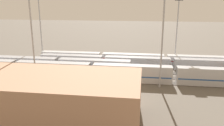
{
  "coord_description": "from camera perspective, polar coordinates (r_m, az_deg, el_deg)",
  "views": [
    {
      "loc": [
        -14.69,
        74.58,
        23.25
      ],
      "look_at": [
        -4.13,
        -1.08,
        2.5
      ],
      "focal_mm": 36.96,
      "sensor_mm": 36.0,
      "label": 1
    }
  ],
  "objects": [
    {
      "name": "track_bed_3",
      "position": [
        74.8,
        -3.78,
        -2.9
      ],
      "size": [
        140.0,
        2.8,
        0.12
      ],
      "primitive_type": "cube",
      "color": "#3D3833",
      "rests_on": "ground_plane"
    },
    {
      "name": "train_on_track_3",
      "position": [
        77.61,
        -13.12,
        -0.63
      ],
      "size": [
        47.2,
        3.0,
        5.0
      ],
      "color": "#A8AAB2",
      "rests_on": "ground_plane"
    },
    {
      "name": "light_mast_0",
      "position": [
        88.07,
        15.89,
        9.8
      ],
      "size": [
        2.8,
        0.7,
        24.47
      ],
      "color": "#9EA0A5",
      "rests_on": "ground_plane"
    },
    {
      "name": "light_mast_3",
      "position": [
        68.39,
        -19.64,
        11.94
      ],
      "size": [
        2.8,
        0.7,
        32.86
      ],
      "color": "#9EA0A5",
      "rests_on": "ground_plane"
    },
    {
      "name": "maintenance_shed",
      "position": [
        50.11,
        -22.45,
        -7.76
      ],
      "size": [
        48.87,
        16.32,
        9.39
      ],
      "primitive_type": "cube",
      "color": "tan",
      "rests_on": "ground_plane"
    },
    {
      "name": "track_bed_2",
      "position": [
        79.47,
        -3.06,
        -1.79
      ],
      "size": [
        140.0,
        2.8,
        0.12
      ],
      "primitive_type": "cube",
      "color": "#3D3833",
      "rests_on": "ground_plane"
    },
    {
      "name": "train_on_track_1",
      "position": [
        82.38,
        6.27,
        0.17
      ],
      "size": [
        71.4,
        3.0,
        3.8
      ],
      "color": "#A8AAB2",
      "rests_on": "ground_plane"
    },
    {
      "name": "light_mast_1",
      "position": [
        61.96,
        12.48,
        8.28
      ],
      "size": [
        2.8,
        0.7,
        25.08
      ],
      "color": "#9EA0A5",
      "rests_on": "ground_plane"
    },
    {
      "name": "track_bed_1",
      "position": [
        84.18,
        -2.41,
        -0.81
      ],
      "size": [
        140.0,
        2.8,
        0.12
      ],
      "primitive_type": "cube",
      "color": "#3D3833",
      "rests_on": "ground_plane"
    },
    {
      "name": "train_on_track_4",
      "position": [
        69.48,
        -5.03,
        -2.17
      ],
      "size": [
        95.6,
        3.06,
        5.0
      ],
      "color": "#B7BABF",
      "rests_on": "ground_plane"
    },
    {
      "name": "train_on_track_0",
      "position": [
        87.29,
        5.17,
        1.06
      ],
      "size": [
        71.4,
        3.06,
        3.8
      ],
      "color": "silver",
      "rests_on": "ground_plane"
    },
    {
      "name": "track_bed_4",
      "position": [
        70.17,
        -4.61,
        -4.15
      ],
      "size": [
        140.0,
        2.8,
        0.12
      ],
      "primitive_type": "cube",
      "color": "#4C443D",
      "rests_on": "ground_plane"
    },
    {
      "name": "track_bed_0",
      "position": [
        88.92,
        -1.84,
        0.07
      ],
      "size": [
        140.0,
        2.8,
        0.12
      ],
      "primitive_type": "cube",
      "color": "#3D3833",
      "rests_on": "ground_plane"
    },
    {
      "name": "ground_plane",
      "position": [
        79.49,
        -3.06,
        -1.83
      ],
      "size": [
        400.0,
        400.0,
        0.0
      ],
      "primitive_type": "plane",
      "color": "#60594F"
    },
    {
      "name": "light_mast_2",
      "position": [
        97.29,
        -17.58,
        12.34
      ],
      "size": [
        2.8,
        0.7,
        31.32
      ],
      "color": "#9EA0A5",
      "rests_on": "ground_plane"
    }
  ]
}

